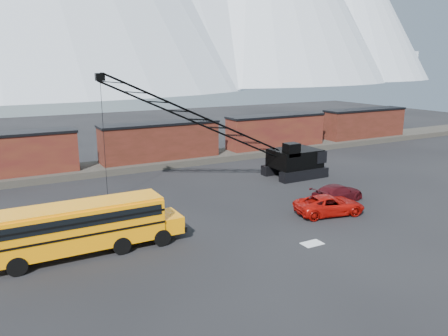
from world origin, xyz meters
The scene contains 11 objects.
ground centered at (0.00, 0.00, 0.00)m, with size 160.00×160.00×0.00m, color black.
gravel_berm centered at (0.00, 22.00, 0.35)m, with size 120.00×5.00×0.70m, color #433F37.
boxcar_west_near centered at (-16.00, 22.00, 2.76)m, with size 13.70×3.10×4.17m.
boxcar_mid centered at (0.00, 22.00, 2.76)m, with size 13.70×3.10×4.17m.
boxcar_east_near centered at (16.00, 22.00, 2.76)m, with size 13.70×3.10×4.17m.
boxcar_east_far centered at (32.00, 22.00, 2.76)m, with size 13.70×3.10×4.17m.
snow_patch centered at (0.50, -4.00, 0.01)m, with size 1.40×0.90×0.02m, color silver.
school_bus centered at (-12.57, 1.51, 1.79)m, with size 11.65×2.65×3.19m.
red_pickup centered at (5.34, -0.19, 0.75)m, with size 2.50×5.43×1.51m, color #AB0E08.
maroon_suv centered at (8.08, 1.90, 0.74)m, with size 2.08×5.11×1.48m, color #420B11.
crawler_crane centered at (2.10, 10.79, 5.35)m, with size 22.43×4.20×10.81m.
Camera 1 is at (-17.15, -24.27, 11.34)m, focal length 35.00 mm.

